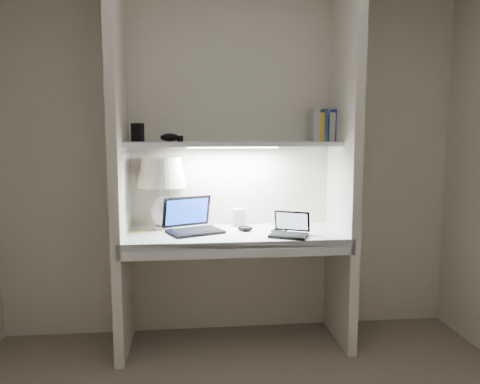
{
  "coord_description": "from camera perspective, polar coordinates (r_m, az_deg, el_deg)",
  "views": [
    {
      "loc": [
        -0.28,
        -1.79,
        1.43
      ],
      "look_at": [
        0.02,
        1.05,
        1.06
      ],
      "focal_mm": 35.0,
      "sensor_mm": 36.0,
      "label": 1
    }
  ],
  "objects": [
    {
      "name": "back_wall",
      "position": [
        3.3,
        -1.13,
        4.24
      ],
      "size": [
        3.2,
        0.01,
        2.5
      ],
      "primitive_type": "cube",
      "color": "beige",
      "rests_on": "floor"
    },
    {
      "name": "alcove_panel_left",
      "position": [
        3.05,
        -14.5,
        3.75
      ],
      "size": [
        0.06,
        0.55,
        2.5
      ],
      "primitive_type": "cube",
      "color": "beige",
      "rests_on": "floor"
    },
    {
      "name": "alcove_panel_right",
      "position": [
        3.18,
        12.56,
        3.95
      ],
      "size": [
        0.06,
        0.55,
        2.5
      ],
      "primitive_type": "cube",
      "color": "beige",
      "rests_on": "floor"
    },
    {
      "name": "desk",
      "position": [
        3.1,
        -0.67,
        -5.31
      ],
      "size": [
        1.4,
        0.55,
        0.04
      ],
      "primitive_type": "cube",
      "color": "white",
      "rests_on": "alcove_panel_left"
    },
    {
      "name": "desk_apron",
      "position": [
        2.85,
        -0.17,
        -7.04
      ],
      "size": [
        1.46,
        0.03,
        0.1
      ],
      "primitive_type": "cube",
      "color": "silver",
      "rests_on": "desk"
    },
    {
      "name": "shelf",
      "position": [
        3.12,
        -0.85,
        5.89
      ],
      "size": [
        1.4,
        0.36,
        0.03
      ],
      "primitive_type": "cube",
      "color": "silver",
      "rests_on": "back_wall"
    },
    {
      "name": "strip_light",
      "position": [
        3.12,
        -0.85,
        5.49
      ],
      "size": [
        0.6,
        0.04,
        0.02
      ],
      "primitive_type": "cube",
      "color": "white",
      "rests_on": "shelf"
    },
    {
      "name": "table_lamp",
      "position": [
        3.2,
        -9.5,
        1.36
      ],
      "size": [
        0.33,
        0.33,
        0.49
      ],
      "color": "white",
      "rests_on": "desk"
    },
    {
      "name": "laptop_main",
      "position": [
        3.13,
        -5.88,
        -3.88
      ],
      "size": [
        0.42,
        0.4,
        0.23
      ],
      "rotation": [
        0.0,
        0.0,
        0.4
      ],
      "color": "black",
      "rests_on": "desk"
    },
    {
      "name": "laptop_netbook",
      "position": [
        3.01,
        6.1,
        -4.64
      ],
      "size": [
        0.29,
        0.28,
        0.15
      ],
      "rotation": [
        0.0,
        0.0,
        -0.43
      ],
      "color": "black",
      "rests_on": "desk"
    },
    {
      "name": "speaker",
      "position": [
        3.29,
        -0.14,
        -3.09
      ],
      "size": [
        0.1,
        0.08,
        0.13
      ],
      "primitive_type": "cube",
      "rotation": [
        0.0,
        0.0,
        0.24
      ],
      "color": "silver",
      "rests_on": "desk"
    },
    {
      "name": "mouse",
      "position": [
        3.13,
        0.63,
        -4.47
      ],
      "size": [
        0.12,
        0.09,
        0.04
      ],
      "primitive_type": "ellipsoid",
      "rotation": [
        0.0,
        0.0,
        -0.33
      ],
      "color": "black",
      "rests_on": "desk"
    },
    {
      "name": "cable_coil",
      "position": [
        3.15,
        4.91,
        -4.63
      ],
      "size": [
        0.1,
        0.1,
        0.01
      ],
      "primitive_type": "torus",
      "rotation": [
        0.0,
        0.0,
        0.01
      ],
      "color": "black",
      "rests_on": "desk"
    },
    {
      "name": "sticky_note",
      "position": [
        3.17,
        -12.08,
        -4.79
      ],
      "size": [
        0.08,
        0.08,
        0.0
      ],
      "primitive_type": "cube",
      "rotation": [
        0.0,
        0.0,
        0.18
      ],
      "color": "yellow",
      "rests_on": "desk"
    },
    {
      "name": "book_row",
      "position": [
        3.3,
        10.4,
        7.9
      ],
      "size": [
        0.21,
        0.14,
        0.22
      ],
      "color": "silver",
      "rests_on": "shelf"
    },
    {
      "name": "shelf_box",
      "position": [
        3.18,
        -12.38,
        7.11
      ],
      "size": [
        0.08,
        0.07,
        0.12
      ],
      "primitive_type": "cube",
      "rotation": [
        0.0,
        0.0,
        -0.42
      ],
      "color": "black",
      "rests_on": "shelf"
    },
    {
      "name": "shelf_gadget",
      "position": [
        3.11,
        -8.56,
        6.6
      ],
      "size": [
        0.14,
        0.11,
        0.05
      ],
      "primitive_type": "ellipsoid",
      "rotation": [
        0.0,
        0.0,
        0.13
      ],
      "color": "black",
      "rests_on": "shelf"
    }
  ]
}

